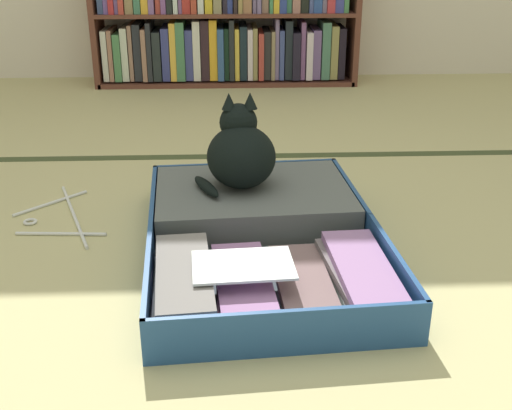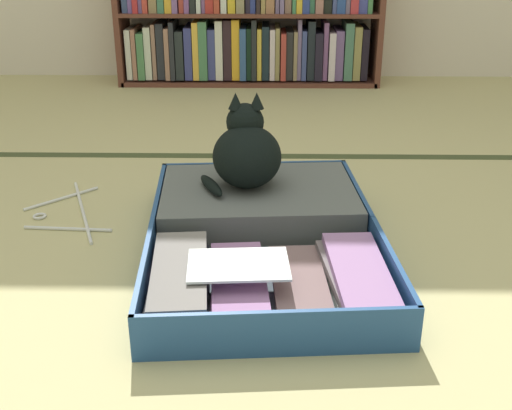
{
  "view_description": "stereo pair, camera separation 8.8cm",
  "coord_description": "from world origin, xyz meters",
  "px_view_note": "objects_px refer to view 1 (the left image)",
  "views": [
    {
      "loc": [
        -0.03,
        -1.33,
        0.82
      ],
      "look_at": [
        0.04,
        0.15,
        0.17
      ],
      "focal_mm": 45.23,
      "sensor_mm": 36.0,
      "label": 1
    },
    {
      "loc": [
        0.06,
        -1.33,
        0.82
      ],
      "look_at": [
        0.04,
        0.15,
        0.17
      ],
      "focal_mm": 45.23,
      "sensor_mm": 36.0,
      "label": 2
    }
  ],
  "objects_px": {
    "bookshelf": "(224,17)",
    "clothes_hanger": "(60,217)",
    "open_suitcase": "(258,230)",
    "black_cat": "(240,153)"
  },
  "relations": [
    {
      "from": "open_suitcase",
      "to": "clothes_hanger",
      "type": "distance_m",
      "value": 0.62
    },
    {
      "from": "bookshelf",
      "to": "black_cat",
      "type": "distance_m",
      "value": 1.8
    },
    {
      "from": "bookshelf",
      "to": "open_suitcase",
      "type": "distance_m",
      "value": 2.01
    },
    {
      "from": "bookshelf",
      "to": "clothes_hanger",
      "type": "bearing_deg",
      "value": -105.61
    },
    {
      "from": "bookshelf",
      "to": "black_cat",
      "type": "height_order",
      "value": "bookshelf"
    },
    {
      "from": "bookshelf",
      "to": "clothes_hanger",
      "type": "height_order",
      "value": "bookshelf"
    },
    {
      "from": "bookshelf",
      "to": "clothes_hanger",
      "type": "distance_m",
      "value": 1.88
    },
    {
      "from": "bookshelf",
      "to": "clothes_hanger",
      "type": "relative_size",
      "value": 3.15
    },
    {
      "from": "open_suitcase",
      "to": "clothes_hanger",
      "type": "relative_size",
      "value": 2.06
    },
    {
      "from": "black_cat",
      "to": "bookshelf",
      "type": "bearing_deg",
      "value": 91.52
    }
  ]
}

